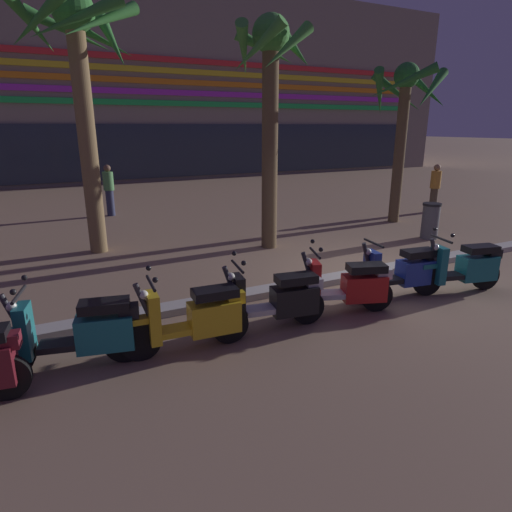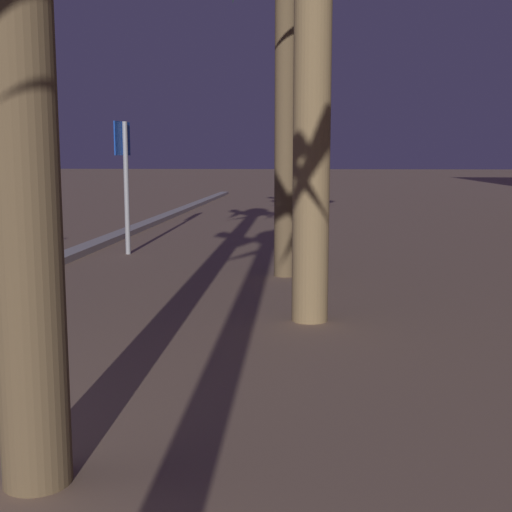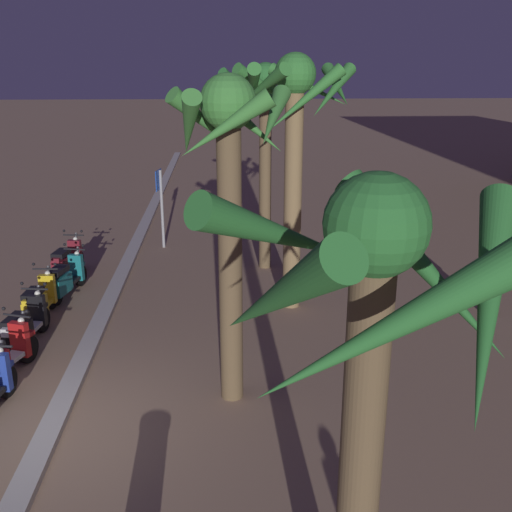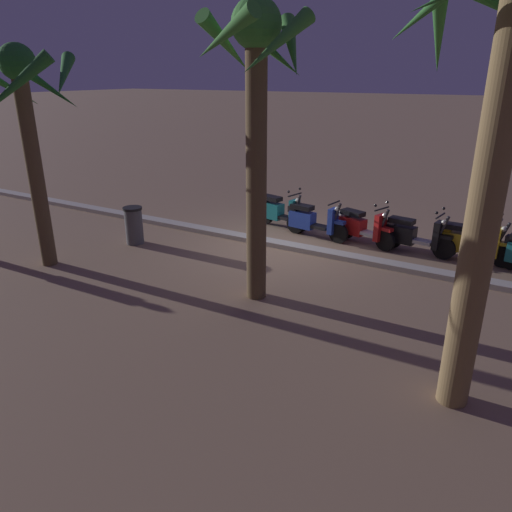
{
  "view_description": "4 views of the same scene",
  "coord_description": "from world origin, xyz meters",
  "px_view_note": "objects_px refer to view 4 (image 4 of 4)",
  "views": [
    {
      "loc": [
        -5.78,
        -6.32,
        2.88
      ],
      "look_at": [
        -2.82,
        -0.38,
        0.88
      ],
      "focal_mm": 30.24,
      "sensor_mm": 36.0,
      "label": 1
    },
    {
      "loc": [
        2.49,
        4.28,
        1.76
      ],
      "look_at": [
        -4.05,
        3.73,
        0.8
      ],
      "focal_mm": 47.33,
      "sensor_mm": 36.0,
      "label": 2
    },
    {
      "loc": [
        7.72,
        2.65,
        5.28
      ],
      "look_at": [
        -4.54,
        3.44,
        1.28
      ],
      "focal_mm": 40.62,
      "sensor_mm": 36.0,
      "label": 3
    },
    {
      "loc": [
        -5.1,
        10.13,
        4.06
      ],
      "look_at": [
        -0.86,
        2.79,
        0.83
      ],
      "focal_mm": 33.61,
      "sensor_mm": 36.0,
      "label": 4
    }
  ],
  "objects_px": {
    "scooter_black_mid_front": "(412,235)",
    "scooter_red_second_in_line": "(361,227)",
    "palm_tree_mid_walkway": "(510,59)",
    "palm_tree_by_mall_entrance": "(257,89)",
    "scooter_yellow_lead_nearest": "(470,242)",
    "scooter_teal_mid_centre": "(279,211)",
    "palm_tree_far_corner": "(24,105)",
    "litter_bin": "(134,225)",
    "scooter_blue_gap_after_mid": "(312,220)"
  },
  "relations": [
    {
      "from": "scooter_teal_mid_centre",
      "to": "litter_bin",
      "type": "relative_size",
      "value": 1.8
    },
    {
      "from": "scooter_yellow_lead_nearest",
      "to": "scooter_black_mid_front",
      "type": "distance_m",
      "value": 1.27
    },
    {
      "from": "scooter_yellow_lead_nearest",
      "to": "scooter_black_mid_front",
      "type": "relative_size",
      "value": 0.97
    },
    {
      "from": "palm_tree_far_corner",
      "to": "palm_tree_mid_walkway",
      "type": "xyz_separation_m",
      "value": [
        -8.79,
        0.58,
        0.73
      ]
    },
    {
      "from": "scooter_blue_gap_after_mid",
      "to": "litter_bin",
      "type": "relative_size",
      "value": 1.93
    },
    {
      "from": "scooter_blue_gap_after_mid",
      "to": "palm_tree_by_mall_entrance",
      "type": "distance_m",
      "value": 5.18
    },
    {
      "from": "scooter_black_mid_front",
      "to": "scooter_teal_mid_centre",
      "type": "relative_size",
      "value": 1.04
    },
    {
      "from": "palm_tree_by_mall_entrance",
      "to": "palm_tree_far_corner",
      "type": "height_order",
      "value": "palm_tree_by_mall_entrance"
    },
    {
      "from": "scooter_black_mid_front",
      "to": "palm_tree_mid_walkway",
      "type": "relative_size",
      "value": 0.32
    },
    {
      "from": "palm_tree_mid_walkway",
      "to": "scooter_red_second_in_line",
      "type": "bearing_deg",
      "value": -60.56
    },
    {
      "from": "palm_tree_mid_walkway",
      "to": "palm_tree_by_mall_entrance",
      "type": "bearing_deg",
      "value": -20.89
    },
    {
      "from": "palm_tree_by_mall_entrance",
      "to": "litter_bin",
      "type": "relative_size",
      "value": 5.5
    },
    {
      "from": "scooter_red_second_in_line",
      "to": "palm_tree_by_mall_entrance",
      "type": "distance_m",
      "value": 5.31
    },
    {
      "from": "scooter_yellow_lead_nearest",
      "to": "palm_tree_by_mall_entrance",
      "type": "height_order",
      "value": "palm_tree_by_mall_entrance"
    },
    {
      "from": "palm_tree_by_mall_entrance",
      "to": "palm_tree_mid_walkway",
      "type": "height_order",
      "value": "palm_tree_mid_walkway"
    },
    {
      "from": "palm_tree_by_mall_entrance",
      "to": "litter_bin",
      "type": "distance_m",
      "value": 5.52
    },
    {
      "from": "scooter_teal_mid_centre",
      "to": "palm_tree_by_mall_entrance",
      "type": "bearing_deg",
      "value": 112.2
    },
    {
      "from": "scooter_black_mid_front",
      "to": "scooter_blue_gap_after_mid",
      "type": "xyz_separation_m",
      "value": [
        2.58,
        0.12,
        0.0
      ]
    },
    {
      "from": "palm_tree_far_corner",
      "to": "scooter_teal_mid_centre",
      "type": "bearing_deg",
      "value": -122.3
    },
    {
      "from": "scooter_black_mid_front",
      "to": "palm_tree_by_mall_entrance",
      "type": "distance_m",
      "value": 5.62
    },
    {
      "from": "palm_tree_by_mall_entrance",
      "to": "scooter_yellow_lead_nearest",
      "type": "bearing_deg",
      "value": -128.73
    },
    {
      "from": "scooter_yellow_lead_nearest",
      "to": "scooter_black_mid_front",
      "type": "xyz_separation_m",
      "value": [
        1.27,
        0.08,
        -0.01
      ]
    },
    {
      "from": "palm_tree_by_mall_entrance",
      "to": "palm_tree_mid_walkway",
      "type": "bearing_deg",
      "value": 159.11
    },
    {
      "from": "scooter_red_second_in_line",
      "to": "scooter_teal_mid_centre",
      "type": "distance_m",
      "value": 2.46
    },
    {
      "from": "scooter_yellow_lead_nearest",
      "to": "palm_tree_by_mall_entrance",
      "type": "xyz_separation_m",
      "value": [
        3.28,
        4.09,
        3.37
      ]
    },
    {
      "from": "scooter_teal_mid_centre",
      "to": "palm_tree_by_mall_entrance",
      "type": "distance_m",
      "value": 5.67
    },
    {
      "from": "litter_bin",
      "to": "palm_tree_far_corner",
      "type": "bearing_deg",
      "value": 70.77
    },
    {
      "from": "scooter_teal_mid_centre",
      "to": "scooter_red_second_in_line",
      "type": "bearing_deg",
      "value": 175.46
    },
    {
      "from": "scooter_red_second_in_line",
      "to": "palm_tree_mid_walkway",
      "type": "bearing_deg",
      "value": 119.44
    },
    {
      "from": "palm_tree_far_corner",
      "to": "litter_bin",
      "type": "distance_m",
      "value": 3.68
    },
    {
      "from": "scooter_teal_mid_centre",
      "to": "palm_tree_mid_walkway",
      "type": "xyz_separation_m",
      "value": [
        -5.56,
        5.69,
        3.75
      ]
    },
    {
      "from": "scooter_blue_gap_after_mid",
      "to": "palm_tree_by_mall_entrance",
      "type": "relative_size",
      "value": 0.35
    },
    {
      "from": "scooter_teal_mid_centre",
      "to": "litter_bin",
      "type": "distance_m",
      "value": 3.98
    },
    {
      "from": "scooter_black_mid_front",
      "to": "palm_tree_far_corner",
      "type": "height_order",
      "value": "palm_tree_far_corner"
    },
    {
      "from": "scooter_blue_gap_after_mid",
      "to": "scooter_black_mid_front",
      "type": "bearing_deg",
      "value": -177.29
    },
    {
      "from": "scooter_teal_mid_centre",
      "to": "palm_tree_by_mall_entrance",
      "type": "height_order",
      "value": "palm_tree_by_mall_entrance"
    },
    {
      "from": "scooter_black_mid_front",
      "to": "scooter_teal_mid_centre",
      "type": "height_order",
      "value": "same"
    },
    {
      "from": "scooter_black_mid_front",
      "to": "scooter_red_second_in_line",
      "type": "relative_size",
      "value": 1.06
    },
    {
      "from": "palm_tree_by_mall_entrance",
      "to": "palm_tree_mid_walkway",
      "type": "xyz_separation_m",
      "value": [
        -3.83,
        1.46,
        0.38
      ]
    },
    {
      "from": "scooter_yellow_lead_nearest",
      "to": "scooter_teal_mid_centre",
      "type": "relative_size",
      "value": 1.01
    },
    {
      "from": "scooter_yellow_lead_nearest",
      "to": "scooter_teal_mid_centre",
      "type": "bearing_deg",
      "value": -1.58
    },
    {
      "from": "palm_tree_by_mall_entrance",
      "to": "scooter_teal_mid_centre",
      "type": "bearing_deg",
      "value": -67.8
    },
    {
      "from": "scooter_black_mid_front",
      "to": "litter_bin",
      "type": "relative_size",
      "value": 1.88
    },
    {
      "from": "scooter_red_second_in_line",
      "to": "scooter_teal_mid_centre",
      "type": "bearing_deg",
      "value": -4.54
    },
    {
      "from": "scooter_red_second_in_line",
      "to": "scooter_blue_gap_after_mid",
      "type": "distance_m",
      "value": 1.3
    },
    {
      "from": "scooter_yellow_lead_nearest",
      "to": "scooter_teal_mid_centre",
      "type": "distance_m",
      "value": 5.01
    },
    {
      "from": "scooter_yellow_lead_nearest",
      "to": "palm_tree_far_corner",
      "type": "bearing_deg",
      "value": 31.11
    },
    {
      "from": "scooter_teal_mid_centre",
      "to": "palm_tree_mid_walkway",
      "type": "height_order",
      "value": "palm_tree_mid_walkway"
    },
    {
      "from": "scooter_blue_gap_after_mid",
      "to": "scooter_teal_mid_centre",
      "type": "relative_size",
      "value": 1.07
    },
    {
      "from": "scooter_yellow_lead_nearest",
      "to": "scooter_black_mid_front",
      "type": "bearing_deg",
      "value": 3.48
    }
  ]
}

